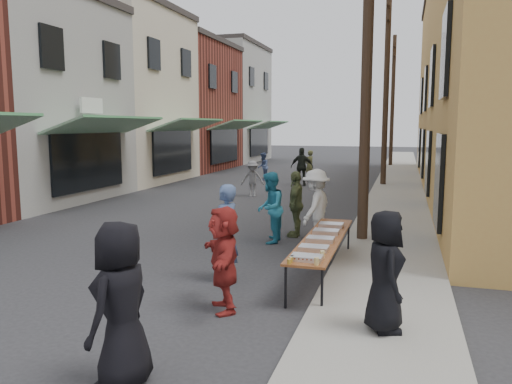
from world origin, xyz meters
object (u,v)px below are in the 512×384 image
Objects in this scene: server at (385,271)px; guest_front_a at (121,305)px; utility_pole_mid at (386,90)px; catering_tray_sausage at (307,258)px; utility_pole_near at (367,57)px; serving_table at (323,240)px; guest_front_c at (270,208)px; utility_pole_far at (393,102)px.

guest_front_a is at bearing 112.85° from server.
catering_tray_sausage is at bearing -91.71° from utility_pole_mid.
utility_pole_near is 5.40× the size of server.
catering_tray_sausage is at bearing -90.00° from serving_table.
guest_front_a is 1.07× the size of guest_front_c.
guest_front_c is 5.72m from server.
server reaches higher than guest_front_c.
utility_pole_near is at bearing 83.96° from catering_tray_sausage.
guest_front_c is (-1.69, 4.01, 0.09)m from catering_tray_sausage.
catering_tray_sausage is at bearing -96.04° from utility_pole_near.
serving_table is at bearing 30.94° from guest_front_c.
guest_front_a is (-1.98, -31.80, -3.56)m from utility_pole_far.
utility_pole_mid reaches higher than serving_table.
utility_pole_far is 18.00× the size of catering_tray_sausage.
serving_table is 2.13× the size of guest_front_a.
guest_front_c is at bearing 112.81° from catering_tray_sausage.
server reaches higher than serving_table.
utility_pole_mid is 5.40× the size of server.
serving_table is at bearing -91.90° from utility_pole_mid.
catering_tray_sausage is (-0.50, -16.72, -3.71)m from utility_pole_mid.
utility_pole_near is 5.11× the size of guest_front_c.
utility_pole_near is 6.70m from server.
utility_pole_mid is at bearing 165.64° from guest_front_c.
serving_table is (-0.50, -15.07, -3.79)m from utility_pole_mid.
utility_pole_far reaches higher than server.
catering_tray_sausage is at bearing 18.20° from guest_front_c.
utility_pole_mid is at bearing -13.34° from server.
catering_tray_sausage is 1.54m from server.
utility_pole_far is 5.40× the size of server.
utility_pole_mid is 17.14m from catering_tray_sausage.
utility_pole_mid is at bearing -90.00° from utility_pole_far.
serving_table is 2.40× the size of server.
server is at bearing 133.14° from guest_front_a.
utility_pole_mid is 20.21m from guest_front_a.
utility_pole_mid is at bearing 90.00° from utility_pole_near.
utility_pole_mid reaches higher than server.
utility_pole_near is at bearing -90.00° from utility_pole_far.
utility_pole_far is 5.11× the size of guest_front_c.
server is at bearing 26.23° from guest_front_c.
utility_pole_near reaches higher than catering_tray_sausage.
utility_pole_far is 32.06m from guest_front_a.
server is (2.93, -4.91, 0.05)m from guest_front_c.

